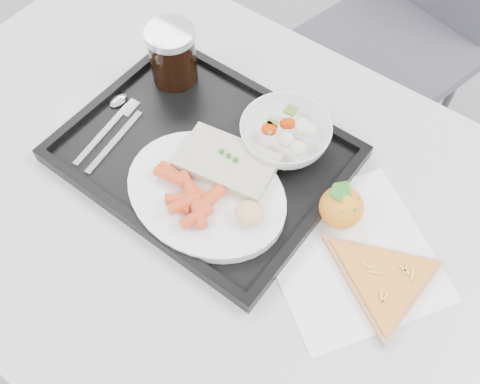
% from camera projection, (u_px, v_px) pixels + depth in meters
% --- Properties ---
extents(table, '(1.20, 0.80, 0.75)m').
position_uv_depth(table, '(214.00, 213.00, 0.93)').
color(table, '#A4A4A6').
rests_on(table, ground).
extents(chair, '(0.51, 0.51, 0.93)m').
position_uv_depth(chair, '(411.00, 6.00, 1.44)').
color(chair, '#3D3D44').
rests_on(chair, ground).
extents(tray, '(0.45, 0.35, 0.03)m').
position_uv_depth(tray, '(204.00, 155.00, 0.90)').
color(tray, black).
rests_on(tray, table).
extents(dinner_plate, '(0.27, 0.27, 0.02)m').
position_uv_depth(dinner_plate, '(206.00, 193.00, 0.85)').
color(dinner_plate, white).
rests_on(dinner_plate, tray).
extents(fish_fillet, '(0.17, 0.12, 0.03)m').
position_uv_depth(fish_fillet, '(227.00, 162.00, 0.86)').
color(fish_fillet, beige).
rests_on(fish_fillet, dinner_plate).
extents(bread_roll, '(0.05, 0.04, 0.03)m').
position_uv_depth(bread_roll, '(249.00, 213.00, 0.80)').
color(bread_roll, '#DDA779').
rests_on(bread_roll, dinner_plate).
extents(salad_bowl, '(0.15, 0.15, 0.05)m').
position_uv_depth(salad_bowl, '(285.00, 135.00, 0.89)').
color(salad_bowl, white).
rests_on(salad_bowl, tray).
extents(cola_glass, '(0.09, 0.09, 0.11)m').
position_uv_depth(cola_glass, '(172.00, 54.00, 0.95)').
color(cola_glass, black).
rests_on(cola_glass, tray).
extents(cutlery, '(0.09, 0.17, 0.01)m').
position_uv_depth(cutlery, '(114.00, 122.00, 0.93)').
color(cutlery, silver).
rests_on(cutlery, tray).
extents(napkin, '(0.34, 0.34, 0.00)m').
position_uv_depth(napkin, '(350.00, 254.00, 0.81)').
color(napkin, white).
rests_on(napkin, table).
extents(tangerine, '(0.09, 0.09, 0.07)m').
position_uv_depth(tangerine, '(341.00, 207.00, 0.82)').
color(tangerine, orange).
rests_on(tangerine, napkin).
extents(pizza_slice, '(0.23, 0.23, 0.02)m').
position_uv_depth(pizza_slice, '(383.00, 280.00, 0.78)').
color(pizza_slice, tan).
rests_on(pizza_slice, napkin).
extents(carrot_pile, '(0.13, 0.09, 0.03)m').
position_uv_depth(carrot_pile, '(192.00, 196.00, 0.82)').
color(carrot_pile, '#D94820').
rests_on(carrot_pile, dinner_plate).
extents(salad_contents, '(0.09, 0.08, 0.02)m').
position_uv_depth(salad_contents, '(294.00, 132.00, 0.88)').
color(salad_contents, '#C42B03').
rests_on(salad_contents, salad_bowl).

